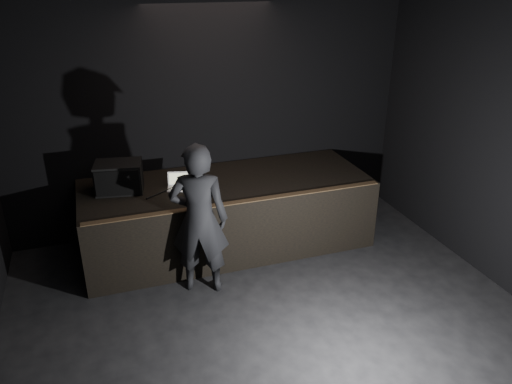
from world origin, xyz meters
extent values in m
plane|color=black|center=(0.00, 0.00, 0.00)|extent=(7.00, 7.00, 0.00)
cube|color=black|center=(0.00, 3.50, 1.75)|extent=(6.00, 0.10, 3.50)
cube|color=black|center=(0.00, 0.00, 3.50)|extent=(6.00, 7.00, 0.04)
cube|color=black|center=(0.00, 2.73, 0.50)|extent=(4.00, 1.50, 1.00)
cube|color=brown|center=(0.00, 2.02, 1.01)|extent=(3.92, 0.10, 0.01)
cube|color=black|center=(-1.43, 2.88, 1.20)|extent=(0.66, 0.52, 0.40)
cube|color=black|center=(-1.47, 2.66, 1.20)|extent=(0.56, 0.12, 0.34)
cylinder|color=black|center=(-0.71, 2.76, 1.01)|extent=(0.86, 0.56, 0.02)
cube|color=silver|center=(-0.69, 2.68, 1.01)|extent=(0.32, 0.26, 0.01)
cube|color=silver|center=(-0.69, 2.68, 1.02)|extent=(0.26, 0.17, 0.00)
cube|color=silver|center=(-0.66, 2.80, 1.10)|extent=(0.29, 0.13, 0.18)
cube|color=#D98C40|center=(-0.66, 2.80, 1.10)|extent=(0.25, 0.10, 0.15)
cylinder|color=silver|center=(-0.61, 2.17, 1.08)|extent=(0.07, 0.07, 0.16)
cylinder|color=#251DA0|center=(-0.61, 2.17, 1.08)|extent=(0.07, 0.07, 0.07)
cylinder|color=maroon|center=(-0.61, 2.17, 1.04)|extent=(0.07, 0.07, 0.01)
cylinder|color=white|center=(-0.52, 2.73, 1.05)|extent=(0.07, 0.07, 0.09)
cube|color=silver|center=(-0.28, 2.08, 1.01)|extent=(0.06, 0.14, 0.03)
imported|color=black|center=(-0.61, 1.78, 0.97)|extent=(0.82, 0.67, 1.93)
camera|label=1|loc=(-1.67, -3.47, 3.72)|focal=35.00mm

